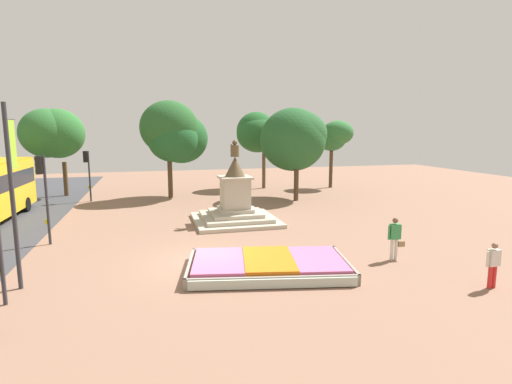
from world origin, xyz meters
TOP-DOWN VIEW (x-y plane):
  - ground_plane at (0.00, 0.00)m, footprint 72.50×72.50m
  - flower_planter at (2.14, -1.56)m, footprint 6.35×4.45m
  - statue_monument at (2.62, 6.55)m, footprint 4.57×4.57m
  - traffic_light_mid_block at (-6.50, 4.31)m, footprint 0.41×0.29m
  - traffic_light_far_corner at (-6.25, 15.55)m, footprint 0.42×0.31m
  - banner_pole at (-6.12, -0.99)m, footprint 0.19×0.63m
  - pedestrian_with_handbag at (7.35, -1.57)m, footprint 0.73×0.25m
  - pedestrian_near_planter at (8.76, -4.90)m, footprint 0.57×0.24m
  - park_tree_far_left at (13.92, 17.59)m, footprint 3.17×2.73m
  - park_tree_behind_statue at (8.39, 12.97)m, footprint 4.84×5.22m
  - park_tree_far_right at (-0.07, 15.63)m, footprint 5.06×4.53m
  - park_tree_street_side at (7.19, 19.03)m, footprint 3.66×3.75m
  - park_tree_mid_canopy at (-8.89, 17.90)m, footprint 4.57×3.74m

SIDE VIEW (x-z plane):
  - ground_plane at x=0.00m, z-range 0.00..0.00m
  - flower_planter at x=2.14m, z-range -0.02..0.48m
  - pedestrian_near_planter at x=8.76m, z-range 0.11..1.63m
  - pedestrian_with_handbag at x=7.35m, z-range 0.11..1.82m
  - statue_monument at x=2.62m, z-range -1.31..3.26m
  - traffic_light_far_corner at x=-6.25m, z-range 0.69..4.31m
  - traffic_light_mid_block at x=-6.50m, z-range 0.74..4.73m
  - banner_pole at x=-6.12m, z-range 0.18..6.14m
  - park_tree_behind_statue at x=8.39m, z-range 1.20..7.91m
  - park_tree_far_left at x=13.92m, z-range 1.63..7.56m
  - park_tree_far_right at x=-0.07m, z-range 1.14..8.39m
  - park_tree_mid_canopy at x=-8.89m, z-range 1.50..8.18m
  - park_tree_street_side at x=7.19m, z-range 1.52..8.18m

